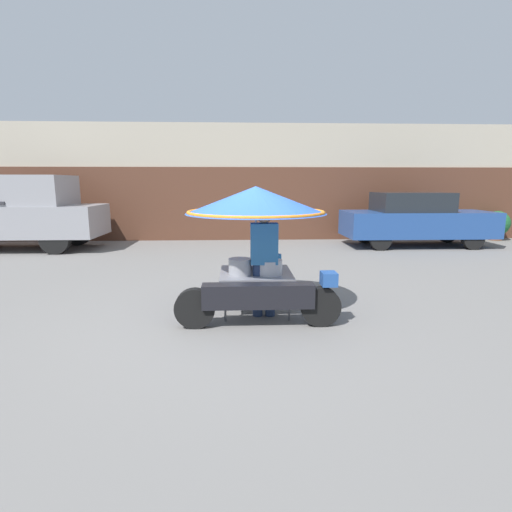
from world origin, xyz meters
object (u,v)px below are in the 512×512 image
at_px(potted_plant, 497,224).
at_px(pickup_truck, 17,215).
at_px(vendor_person, 264,257).
at_px(parked_car, 416,219).
at_px(vendor_motorcycle_cart, 256,215).

bearing_deg(potted_plant, pickup_truck, -175.29).
xyz_separation_m(vendor_person, parked_car, (4.99, 6.23, -0.05)).
height_order(vendor_person, pickup_truck, pickup_truck).
xyz_separation_m(pickup_truck, potted_plant, (14.88, 1.23, -0.47)).
bearing_deg(vendor_motorcycle_cart, parked_car, 50.02).
bearing_deg(vendor_motorcycle_cart, potted_plant, 40.61).
height_order(vendor_motorcycle_cart, vendor_person, vendor_motorcycle_cart).
xyz_separation_m(vendor_motorcycle_cart, vendor_person, (0.10, -0.16, -0.59)).
distance_m(vendor_person, parked_car, 7.99).
bearing_deg(parked_car, pickup_truck, -179.37).
bearing_deg(parked_car, potted_plant, 18.56).
height_order(pickup_truck, potted_plant, pickup_truck).
bearing_deg(pickup_truck, parked_car, 0.63).
bearing_deg(vendor_motorcycle_cart, pickup_truck, 137.56).
xyz_separation_m(vendor_person, pickup_truck, (-6.61, 6.11, 0.14)).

